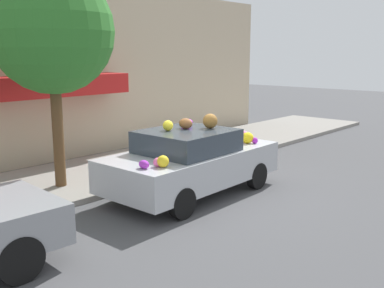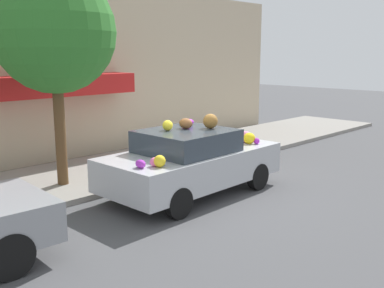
# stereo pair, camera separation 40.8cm
# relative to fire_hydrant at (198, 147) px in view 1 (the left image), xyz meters

# --- Properties ---
(ground_plane) EXTENTS (60.00, 60.00, 0.00)m
(ground_plane) POSITION_rel_fire_hydrant_xyz_m (-2.13, -1.64, -0.47)
(ground_plane) COLOR #4C4C4F
(sidewalk_curb) EXTENTS (24.00, 3.20, 0.12)m
(sidewalk_curb) POSITION_rel_fire_hydrant_xyz_m (-2.13, 1.06, -0.41)
(sidewalk_curb) COLOR gray
(sidewalk_curb) RESTS_ON ground
(building_facade) EXTENTS (18.00, 1.20, 5.00)m
(building_facade) POSITION_rel_fire_hydrant_xyz_m (-2.16, 3.27, 2.01)
(building_facade) COLOR #C6B293
(building_facade) RESTS_ON ground
(street_tree) EXTENTS (2.62, 2.62, 4.65)m
(street_tree) POSITION_rel_fire_hydrant_xyz_m (-3.93, 0.62, 2.98)
(street_tree) COLOR brown
(street_tree) RESTS_ON sidewalk_curb
(fire_hydrant) EXTENTS (0.20, 0.20, 0.70)m
(fire_hydrant) POSITION_rel_fire_hydrant_xyz_m (0.00, 0.00, 0.00)
(fire_hydrant) COLOR gold
(fire_hydrant) RESTS_ON sidewalk_curb
(art_car) EXTENTS (4.10, 1.95, 1.75)m
(art_car) POSITION_rel_fire_hydrant_xyz_m (-2.14, -1.70, 0.29)
(art_car) COLOR #B7BABF
(art_car) RESTS_ON ground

